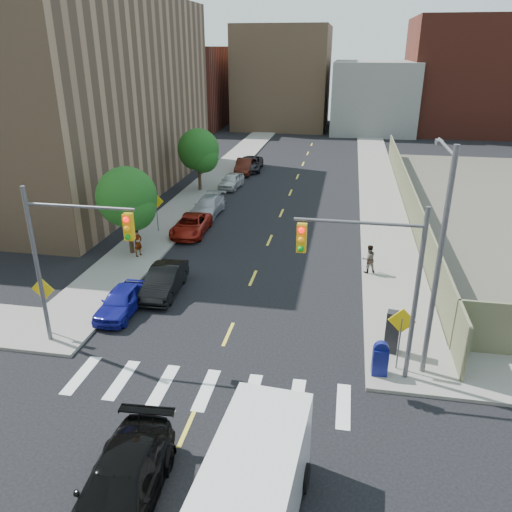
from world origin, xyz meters
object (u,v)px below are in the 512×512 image
at_px(parked_car_black, 164,281).
at_px(cargo_van, 253,492).
at_px(parked_car_blue, 121,301).
at_px(mailbox, 380,358).
at_px(parked_car_red, 191,225).
at_px(parked_car_maroon, 244,166).
at_px(parked_car_silver, 208,206).
at_px(black_sedan, 120,488).
at_px(parked_car_white, 231,181).
at_px(pedestrian_west, 138,243).
at_px(payphone, 392,332).
at_px(pedestrian_east, 369,259).
at_px(parked_car_grey, 251,164).

relative_size(parked_car_black, cargo_van, 0.72).
relative_size(parked_car_blue, mailbox, 2.67).
height_order(parked_car_red, parked_car_maroon, parked_car_maroon).
xyz_separation_m(parked_car_silver, black_sedan, (4.70, -26.08, 0.08)).
xyz_separation_m(parked_car_white, pedestrian_west, (-1.88, -16.99, 0.32)).
xyz_separation_m(cargo_van, mailbox, (3.59, 7.50, -0.55)).
relative_size(parked_car_blue, payphone, 2.07).
distance_m(parked_car_blue, pedestrian_west, 6.88).
bearing_deg(pedestrian_east, parked_car_silver, -57.70).
distance_m(parked_car_red, cargo_van, 23.32).
relative_size(parked_car_grey, black_sedan, 0.95).
xyz_separation_m(parked_car_silver, parked_car_maroon, (0.00, 13.78, 0.06)).
relative_size(parked_car_black, black_sedan, 0.83).
distance_m(parked_car_blue, black_sedan, 11.43).
xyz_separation_m(parked_car_maroon, pedestrian_east, (11.80, -22.80, 0.24)).
height_order(parked_car_red, parked_car_grey, parked_car_grey).
distance_m(parked_car_grey, pedestrian_east, 26.91).
bearing_deg(pedestrian_west, mailbox, -104.42).
distance_m(black_sedan, pedestrian_east, 18.48).
bearing_deg(parked_car_black, parked_car_silver, 92.89).
relative_size(black_sedan, pedestrian_west, 3.07).
xyz_separation_m(parked_car_blue, parked_car_maroon, (0.00, 29.44, 0.08)).
height_order(parked_car_maroon, pedestrian_east, pedestrian_east).
height_order(black_sedan, pedestrian_west, pedestrian_west).
xyz_separation_m(parked_car_blue, parked_car_silver, (0.00, 15.66, 0.02)).
distance_m(cargo_van, mailbox, 8.33).
relative_size(parked_car_blue, parked_car_maroon, 0.87).
bearing_deg(black_sedan, pedestrian_west, 107.84).
bearing_deg(parked_car_grey, parked_car_red, -94.54).
distance_m(parked_car_black, pedestrian_west, 5.27).
bearing_deg(parked_car_grey, parked_car_maroon, -106.56).
bearing_deg(parked_car_red, parked_car_blue, -91.65).
distance_m(parked_car_silver, pedestrian_east, 14.86).
bearing_deg(parked_car_red, parked_car_maroon, 88.35).
relative_size(black_sedan, cargo_van, 0.87).
bearing_deg(parked_car_blue, black_sedan, -65.55).
distance_m(parked_car_black, parked_car_red, 8.94).
relative_size(cargo_van, pedestrian_west, 3.52).
distance_m(parked_car_silver, parked_car_white, 7.95).
height_order(parked_car_grey, black_sedan, black_sedan).
bearing_deg(mailbox, pedestrian_west, 143.50).
distance_m(parked_car_silver, black_sedan, 26.50).
height_order(black_sedan, payphone, payphone).
height_order(parked_car_maroon, payphone, payphone).
relative_size(parked_car_white, payphone, 2.14).
distance_m(parked_car_red, parked_car_silver, 4.39).
bearing_deg(parked_car_silver, parked_car_maroon, 92.53).
bearing_deg(parked_car_grey, parked_car_silver, -94.84).
height_order(black_sedan, pedestrian_east, pedestrian_east).
height_order(parked_car_maroon, pedestrian_west, pedestrian_west).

